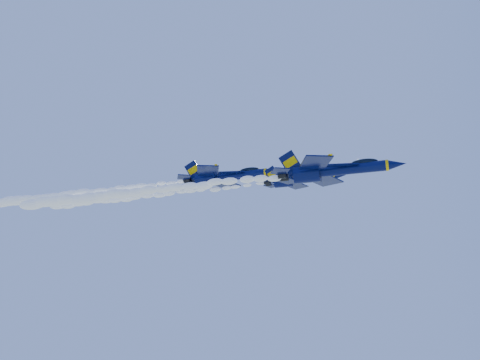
% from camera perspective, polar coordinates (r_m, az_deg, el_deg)
% --- Properties ---
extents(jet_lead, '(18.78, 15.41, 6.98)m').
position_cam_1_polar(jet_lead, '(71.70, 11.14, 1.17)').
color(jet_lead, '#060C3B').
extents(smoke_trail_jet_lead, '(48.54, 2.39, 2.15)m').
position_cam_1_polar(smoke_trail_jet_lead, '(81.54, -11.93, -1.42)').
color(smoke_trail_jet_lead, white).
extents(jet_second, '(15.10, 12.39, 5.61)m').
position_cam_1_polar(jet_second, '(87.20, 7.23, 0.12)').
color(jet_second, '#060C3B').
extents(smoke_trail_jet_second, '(48.54, 1.92, 1.73)m').
position_cam_1_polar(smoke_trail_jet_second, '(97.25, -10.81, -1.84)').
color(smoke_trail_jet_second, white).
extents(jet_third, '(19.70, 16.16, 7.32)m').
position_cam_1_polar(jet_third, '(92.80, -1.82, 0.44)').
color(jet_third, '#060C3B').
extents(smoke_trail_jet_third, '(48.54, 2.51, 2.26)m').
position_cam_1_polar(smoke_trail_jet_third, '(107.82, -18.39, -1.50)').
color(smoke_trail_jet_third, white).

